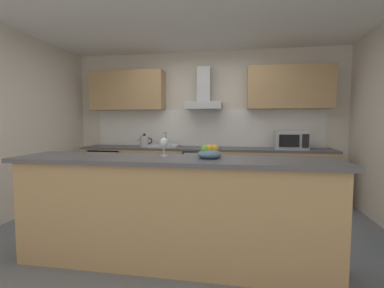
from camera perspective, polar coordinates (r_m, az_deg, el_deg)
name	(u,v)px	position (r m, az deg, el deg)	size (l,w,h in m)	color
ground	(186,234)	(3.53, -1.23, -17.93)	(5.85, 4.68, 0.02)	slate
ceiling	(186,10)	(3.50, -1.31, 25.81)	(5.85, 4.68, 0.02)	white
wall_back	(206,124)	(5.14, 2.85, 4.08)	(5.85, 0.12, 2.60)	silver
wall_left	(2,125)	(4.47, -34.38, 3.24)	(0.12, 4.68, 2.60)	silver
backsplash_tile	(205,128)	(5.07, 2.75, 3.28)	(4.12, 0.02, 0.66)	white
counter_back	(203,173)	(4.84, 2.26, -6.06)	(4.27, 0.60, 0.90)	tan
counter_island	(172,211)	(2.67, -4.05, -13.55)	(2.99, 0.64, 1.01)	tan
upper_cabinets	(204,89)	(4.94, 2.55, 11.15)	(4.21, 0.32, 0.70)	tan
oven	(203,173)	(4.82, 2.19, -6.00)	(0.60, 0.62, 0.80)	slate
refrigerator	(110,172)	(5.32, -16.39, -5.56)	(0.58, 0.60, 0.85)	white
microwave	(291,140)	(4.74, 19.65, 0.77)	(0.50, 0.38, 0.30)	#B7BABC
sink	(164,146)	(4.90, -5.67, -0.31)	(0.50, 0.40, 0.26)	silver
kettle	(145,141)	(4.96, -9.70, 0.60)	(0.29, 0.15, 0.24)	#B7BABC
range_hood	(204,96)	(4.89, 2.45, 9.78)	(0.62, 0.45, 0.72)	#B7BABC
wine_glass	(164,144)	(2.67, -5.80, 0.09)	(0.08, 0.08, 0.18)	silver
fruit_bowl	(210,153)	(2.53, 3.61, -1.88)	(0.22, 0.22, 0.13)	slate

